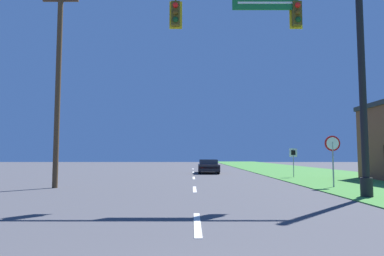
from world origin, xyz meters
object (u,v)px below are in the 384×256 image
Objects in this scene: utility_pole_near at (57,80)px; signal_mast at (310,58)px; car_ahead at (207,166)px; route_sign_post at (292,156)px; stop_sign at (331,149)px.

signal_mast is at bearing -18.94° from utility_pole_near.
signal_mast is 11.92m from utility_pole_near.
utility_pole_near reaches higher than car_ahead.
signal_mast is 1.87× the size of car_ahead.
signal_mast reaches higher than car_ahead.
utility_pole_near is at bearing 161.06° from signal_mast.
car_ahead is (-3.14, 17.79, -4.71)m from signal_mast.
route_sign_post is 16.28m from utility_pole_near.
car_ahead is 8.57m from route_sign_post.
signal_mast is at bearing -120.37° from stop_sign.
stop_sign is at bearing -92.22° from route_sign_post.
utility_pole_near is (-11.28, 3.87, 0.00)m from signal_mast.
utility_pole_near is (-13.88, -7.63, 3.80)m from route_sign_post.
stop_sign is (5.45, -13.85, 1.26)m from car_ahead.
stop_sign is at bearing 59.63° from signal_mast.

